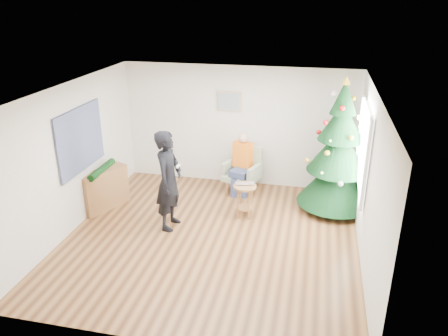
% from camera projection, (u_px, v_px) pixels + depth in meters
% --- Properties ---
extents(floor, '(5.00, 5.00, 0.00)m').
position_uv_depth(floor, '(211.00, 238.00, 7.63)').
color(floor, brown).
rests_on(floor, ground).
extents(ceiling, '(5.00, 5.00, 0.00)m').
position_uv_depth(ceiling, '(209.00, 91.00, 6.64)').
color(ceiling, white).
rests_on(ceiling, wall_back).
extents(wall_back, '(5.00, 0.00, 5.00)m').
position_uv_depth(wall_back, '(238.00, 126.00, 9.39)').
color(wall_back, silver).
rests_on(wall_back, floor).
extents(wall_front, '(5.00, 0.00, 5.00)m').
position_uv_depth(wall_front, '(156.00, 253.00, 4.88)').
color(wall_front, silver).
rests_on(wall_front, floor).
extents(wall_left, '(0.00, 5.00, 5.00)m').
position_uv_depth(wall_left, '(72.00, 158.00, 7.63)').
color(wall_left, silver).
rests_on(wall_left, floor).
extents(wall_right, '(0.00, 5.00, 5.00)m').
position_uv_depth(wall_right, '(369.00, 183.00, 6.64)').
color(wall_right, silver).
rests_on(wall_right, floor).
extents(window_panel, '(0.04, 1.30, 1.40)m').
position_uv_depth(window_panel, '(364.00, 149.00, 7.47)').
color(window_panel, white).
rests_on(window_panel, wall_right).
extents(curtains, '(0.05, 1.75, 1.50)m').
position_uv_depth(curtains, '(362.00, 149.00, 7.48)').
color(curtains, white).
rests_on(curtains, wall_right).
extents(christmas_tree, '(1.45, 1.45, 2.63)m').
position_uv_depth(christmas_tree, '(339.00, 152.00, 8.24)').
color(christmas_tree, '#3F2816').
rests_on(christmas_tree, floor).
extents(stool, '(0.43, 0.43, 0.65)m').
position_uv_depth(stool, '(245.00, 201.00, 8.25)').
color(stool, brown).
rests_on(stool, floor).
extents(laptop, '(0.40, 0.31, 0.03)m').
position_uv_depth(laptop, '(245.00, 185.00, 8.12)').
color(laptop, silver).
rests_on(laptop, stool).
extents(armchair, '(0.85, 0.83, 0.98)m').
position_uv_depth(armchair, '(243.00, 175.00, 9.32)').
color(armchair, gray).
rests_on(armchair, floor).
extents(seated_person, '(0.49, 0.63, 1.28)m').
position_uv_depth(seated_person, '(242.00, 163.00, 9.16)').
color(seated_person, navy).
rests_on(seated_person, armchair).
extents(standing_man, '(0.48, 0.69, 1.83)m').
position_uv_depth(standing_man, '(169.00, 180.00, 7.69)').
color(standing_man, black).
rests_on(standing_man, floor).
extents(game_controller, '(0.04, 0.13, 0.04)m').
position_uv_depth(game_controller, '(178.00, 166.00, 7.51)').
color(game_controller, white).
rests_on(game_controller, standing_man).
extents(console, '(0.68, 1.04, 0.80)m').
position_uv_depth(console, '(104.00, 189.00, 8.56)').
color(console, brown).
rests_on(console, floor).
extents(garland, '(0.14, 0.90, 0.14)m').
position_uv_depth(garland, '(102.00, 170.00, 8.40)').
color(garland, black).
rests_on(garland, console).
extents(tapestry, '(0.03, 1.50, 1.15)m').
position_uv_depth(tapestry, '(81.00, 139.00, 7.80)').
color(tapestry, black).
rests_on(tapestry, wall_left).
extents(framed_picture, '(0.52, 0.05, 0.42)m').
position_uv_depth(framed_picture, '(229.00, 101.00, 9.19)').
color(framed_picture, tan).
rests_on(framed_picture, wall_back).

